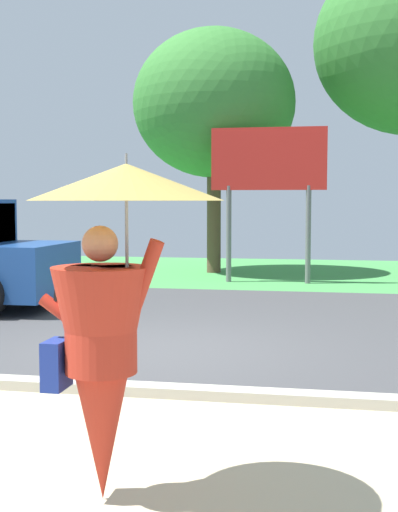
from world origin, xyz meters
The scene contains 4 objects.
ground_plane centered at (0.00, 2.95, -0.05)m, with size 40.00×22.00×0.20m.
monk_pedestrian centered at (0.85, -4.32, 1.17)m, with size 1.17×1.17×2.13m.
roadside_billboard centered at (0.77, 7.48, 2.55)m, with size 2.60×0.12×3.50m.
tree_center_back centered at (-0.82, 9.52, 4.33)m, with size 4.15×4.15×6.23m.
Camera 1 is at (2.17, -8.34, 1.85)m, focal length 49.01 mm.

